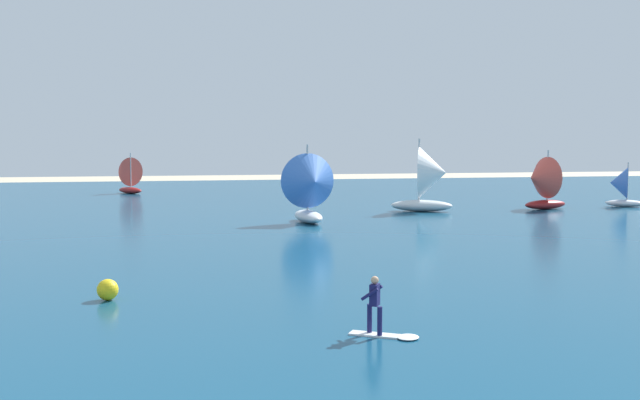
% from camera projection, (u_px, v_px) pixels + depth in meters
% --- Properties ---
extents(ocean, '(160.00, 90.00, 0.10)m').
position_uv_depth(ocean, '(225.00, 215.00, 54.98)').
color(ocean, navy).
rests_on(ocean, ground).
extents(kitesurfer, '(1.97, 1.49, 1.67)m').
position_uv_depth(kitesurfer, '(381.00, 315.00, 21.16)').
color(kitesurfer, white).
rests_on(kitesurfer, ocean).
extents(sailboat_leading, '(3.19, 2.92, 3.55)m').
position_uv_depth(sailboat_leading, '(620.00, 186.00, 61.15)').
color(sailboat_leading, white).
rests_on(sailboat_leading, ocean).
extents(sailboat_anchored_offshore, '(3.73, 4.37, 5.05)m').
position_uv_depth(sailboat_anchored_offshore, '(311.00, 188.00, 48.96)').
color(sailboat_anchored_offshore, white).
rests_on(sailboat_anchored_offshore, ocean).
extents(sailboat_mid_left, '(4.83, 4.32, 5.43)m').
position_uv_depth(sailboat_mid_left, '(431.00, 178.00, 56.94)').
color(sailboat_mid_left, silver).
rests_on(sailboat_mid_left, ocean).
extents(sailboat_heeled_over, '(3.42, 3.60, 4.01)m').
position_uv_depth(sailboat_heeled_over, '(127.00, 175.00, 75.92)').
color(sailboat_heeled_over, maroon).
rests_on(sailboat_heeled_over, ocean).
extents(sailboat_far_right, '(4.03, 3.52, 4.54)m').
position_uv_depth(sailboat_far_right, '(540.00, 182.00, 58.72)').
color(sailboat_far_right, maroon).
rests_on(sailboat_far_right, ocean).
extents(marker_buoy, '(0.72, 0.72, 0.72)m').
position_uv_depth(marker_buoy, '(108.00, 290.00, 25.87)').
color(marker_buoy, yellow).
rests_on(marker_buoy, ocean).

